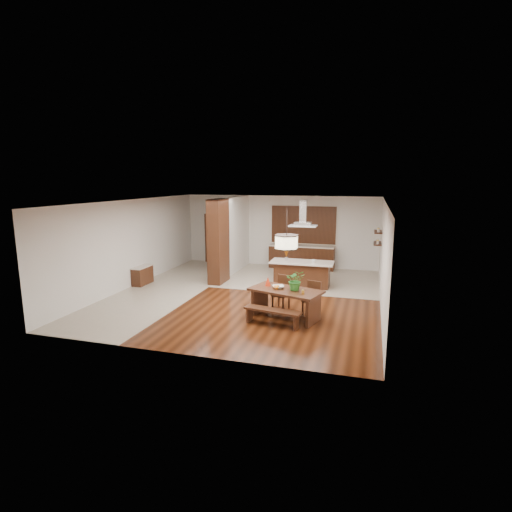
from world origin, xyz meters
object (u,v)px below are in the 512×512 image
(kitchen_island, at_px, (302,273))
(range_hood, at_px, (303,213))
(pendant_lantern, at_px, (287,232))
(microwave, at_px, (283,241))
(fruit_bowl, at_px, (278,287))
(foliage_plant, at_px, (296,280))
(hallway_console, at_px, (142,275))
(dining_bench, at_px, (272,317))
(island_cup, at_px, (314,261))
(dining_chair_left, at_px, (281,293))
(dining_table, at_px, (286,297))
(dining_chair_right, at_px, (311,299))

(kitchen_island, xyz_separation_m, range_hood, (0.00, 0.00, 2.02))
(pendant_lantern, xyz_separation_m, microwave, (-1.37, 5.90, -1.14))
(fruit_bowl, bearing_deg, microwave, 101.17)
(pendant_lantern, bearing_deg, microwave, 103.05)
(foliage_plant, distance_m, fruit_bowl, 0.52)
(hallway_console, relative_size, foliage_plant, 1.65)
(dining_bench, xyz_separation_m, range_hood, (0.07, 3.84, 2.26))
(range_hood, height_order, island_cup, range_hood)
(dining_chair_left, xyz_separation_m, range_hood, (0.15, 2.55, 2.00))
(pendant_lantern, bearing_deg, dining_bench, -107.18)
(dining_table, xyz_separation_m, dining_bench, (-0.20, -0.63, -0.36))
(hallway_console, distance_m, dining_chair_right, 6.21)
(dining_chair_left, bearing_deg, hallway_console, -176.23)
(dining_bench, xyz_separation_m, microwave, (-1.17, 6.53, 0.91))
(dining_chair_left, height_order, microwave, microwave)
(dining_bench, bearing_deg, island_cup, 82.87)
(pendant_lantern, distance_m, microwave, 6.16)
(pendant_lantern, bearing_deg, fruit_bowl, 166.32)
(foliage_plant, height_order, microwave, foliage_plant)
(pendant_lantern, bearing_deg, dining_chair_left, 112.11)
(dining_chair_left, height_order, island_cup, island_cup)
(dining_table, bearing_deg, kitchen_island, 92.21)
(microwave, bearing_deg, pendant_lantern, -79.38)
(dining_bench, xyz_separation_m, fruit_bowl, (-0.02, 0.68, 0.59))
(dining_chair_right, relative_size, pendant_lantern, 0.68)
(dining_chair_right, bearing_deg, pendant_lantern, -130.18)
(foliage_plant, xyz_separation_m, kitchen_island, (-0.37, 3.21, -0.59))
(foliage_plant, relative_size, kitchen_island, 0.25)
(dining_chair_right, relative_size, fruit_bowl, 3.00)
(hallway_console, height_order, dining_chair_left, dining_chair_left)
(dining_bench, height_order, fruit_bowl, fruit_bowl)
(hallway_console, relative_size, microwave, 1.53)
(fruit_bowl, bearing_deg, island_cup, 80.98)
(dining_table, distance_m, range_hood, 3.74)
(pendant_lantern, height_order, foliage_plant, pendant_lantern)
(dining_bench, xyz_separation_m, foliage_plant, (0.44, 0.63, 0.82))
(foliage_plant, xyz_separation_m, range_hood, (-0.37, 3.21, 1.44))
(hallway_console, height_order, dining_table, dining_table)
(dining_chair_right, distance_m, pendant_lantern, 1.94)
(dining_table, height_order, kitchen_island, kitchen_island)
(pendant_lantern, xyz_separation_m, island_cup, (0.27, 3.11, -1.33))
(foliage_plant, bearing_deg, island_cup, 89.57)
(dining_chair_left, distance_m, dining_chair_right, 0.91)
(microwave, bearing_deg, dining_chair_right, -72.73)
(kitchen_island, xyz_separation_m, microwave, (-1.24, 2.69, 0.67))
(pendant_lantern, bearing_deg, range_hood, 92.20)
(hallway_console, relative_size, dining_chair_left, 0.94)
(dining_table, xyz_separation_m, island_cup, (0.27, 3.11, 0.35))
(dining_bench, bearing_deg, fruit_bowl, 91.50)
(foliage_plant, bearing_deg, range_hood, 96.63)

